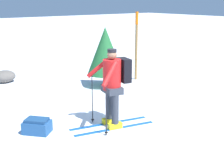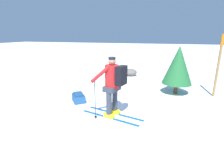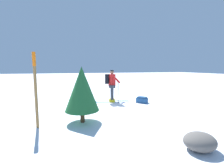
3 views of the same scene
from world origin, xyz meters
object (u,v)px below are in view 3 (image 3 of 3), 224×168
object	(u,v)px
skier	(111,83)
rock_boulder	(200,142)
trail_marker	(35,85)
pine_tree	(82,89)
dropped_backpack	(142,100)

from	to	relation	value
skier	rock_boulder	world-z (taller)	skier
rock_boulder	skier	bearing A→B (deg)	96.17
trail_marker	pine_tree	size ratio (longest dim) A/B	1.22
trail_marker	pine_tree	world-z (taller)	trail_marker
trail_marker	pine_tree	xyz separation A→B (m)	(1.35, 0.07, -0.18)
dropped_backpack	pine_tree	bearing A→B (deg)	-148.89
pine_tree	dropped_backpack	bearing A→B (deg)	31.11
dropped_backpack	trail_marker	distance (m)	5.11
rock_boulder	pine_tree	xyz separation A→B (m)	(-2.30, 2.44, 0.92)
trail_marker	pine_tree	distance (m)	1.36
rock_boulder	pine_tree	bearing A→B (deg)	133.32
trail_marker	rock_boulder	xyz separation A→B (m)	(3.65, -2.37, -1.11)
skier	trail_marker	size ratio (longest dim) A/B	0.82
skier	rock_boulder	size ratio (longest dim) A/B	2.58
trail_marker	dropped_backpack	bearing A→B (deg)	23.81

